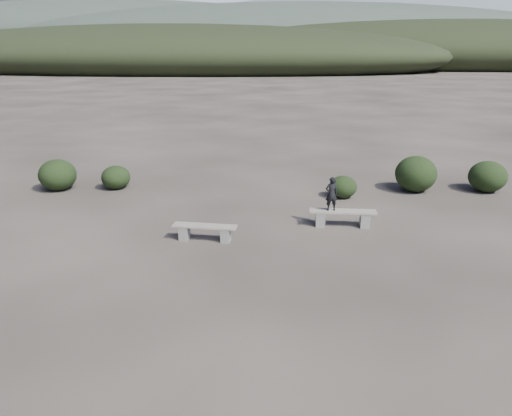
{
  "coord_description": "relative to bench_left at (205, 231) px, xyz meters",
  "views": [
    {
      "loc": [
        0.82,
        -8.94,
        5.25
      ],
      "look_at": [
        -0.15,
        3.5,
        1.1
      ],
      "focal_mm": 35.0,
      "sensor_mm": 36.0,
      "label": 1
    }
  ],
  "objects": [
    {
      "name": "ground",
      "position": [
        1.6,
        -3.84,
        -0.27
      ],
      "size": [
        1200.0,
        1200.0,
        0.0
      ],
      "primitive_type": "plane",
      "color": "#2A2520",
      "rests_on": "ground"
    },
    {
      "name": "bench_left",
      "position": [
        0.0,
        0.0,
        0.0
      ],
      "size": [
        1.8,
        0.5,
        0.45
      ],
      "rotation": [
        0.0,
        0.0,
        -0.07
      ],
      "color": "gray",
      "rests_on": "ground"
    },
    {
      "name": "bench_right",
      "position": [
        3.92,
        1.43,
        0.03
      ],
      "size": [
        1.98,
        0.43,
        0.5
      ],
      "rotation": [
        0.0,
        0.0,
        -0.01
      ],
      "color": "gray",
      "rests_on": "ground"
    },
    {
      "name": "seated_person",
      "position": [
        3.55,
        1.43,
        0.74
      ],
      "size": [
        0.42,
        0.33,
        1.03
      ],
      "primitive_type": "imported",
      "rotation": [
        0.0,
        0.0,
        3.39
      ],
      "color": "black",
      "rests_on": "bench_right"
    },
    {
      "name": "shrub_a",
      "position": [
        -4.25,
        4.89,
        0.17
      ],
      "size": [
        1.07,
        1.07,
        0.87
      ],
      "primitive_type": "ellipsoid",
      "color": "black",
      "rests_on": "ground"
    },
    {
      "name": "shrub_c",
      "position": [
        4.18,
        4.39,
        0.12
      ],
      "size": [
        0.98,
        0.98,
        0.79
      ],
      "primitive_type": "ellipsoid",
      "color": "black",
      "rests_on": "ground"
    },
    {
      "name": "shrub_d",
      "position": [
        6.92,
        5.42,
        0.39
      ],
      "size": [
        1.51,
        1.51,
        1.32
      ],
      "primitive_type": "ellipsoid",
      "color": "black",
      "rests_on": "ground"
    },
    {
      "name": "shrub_e",
      "position": [
        9.55,
        5.58,
        0.3
      ],
      "size": [
        1.37,
        1.37,
        1.14
      ],
      "primitive_type": "ellipsoid",
      "color": "black",
      "rests_on": "ground"
    },
    {
      "name": "shrub_f",
      "position": [
        -6.33,
        4.55,
        0.31
      ],
      "size": [
        1.37,
        1.37,
        1.16
      ],
      "primitive_type": "ellipsoid",
      "color": "black",
      "rests_on": "ground"
    },
    {
      "name": "mountain_ridges",
      "position": [
        -5.88,
        335.22,
        10.57
      ],
      "size": [
        500.0,
        400.0,
        56.0
      ],
      "color": "black",
      "rests_on": "ground"
    }
  ]
}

